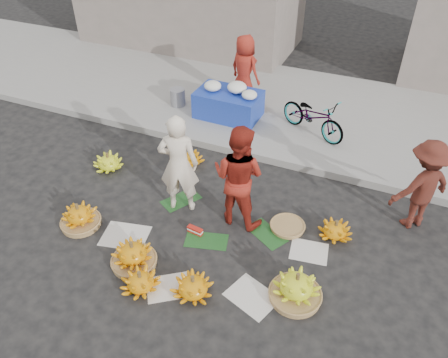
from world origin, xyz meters
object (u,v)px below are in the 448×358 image
at_px(banana_bunch_0, 79,216).
at_px(banana_bunch_4, 296,287).
at_px(flower_table, 229,103).
at_px(bicycle, 313,116).
at_px(vendor_cream, 179,164).

height_order(banana_bunch_0, banana_bunch_4, banana_bunch_4).
bearing_deg(banana_bunch_0, flower_table, 77.14).
relative_size(banana_bunch_4, bicycle, 0.54).
relative_size(banana_bunch_0, flower_table, 0.45).
xyz_separation_m(banana_bunch_4, flower_table, (-2.61, 3.96, 0.24)).
bearing_deg(banana_bunch_4, bicycle, 101.28).
relative_size(banana_bunch_4, flower_table, 0.59).
relative_size(vendor_cream, flower_table, 1.26).
relative_size(banana_bunch_0, bicycle, 0.41).
distance_m(banana_bunch_0, vendor_cream, 1.76).
xyz_separation_m(vendor_cream, flower_table, (-0.36, 2.91, -0.42)).
bearing_deg(vendor_cream, banana_bunch_0, 20.71).
bearing_deg(bicycle, vendor_cream, 179.08).
xyz_separation_m(banana_bunch_4, vendor_cream, (-2.25, 1.05, 0.65)).
xyz_separation_m(banana_bunch_0, vendor_cream, (1.26, 1.03, 0.68)).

